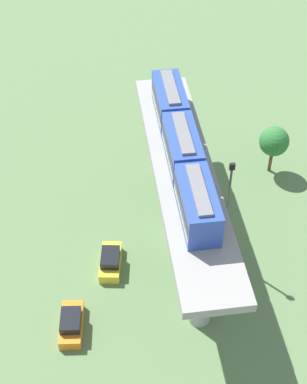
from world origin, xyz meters
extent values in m
plane|color=#5B7A4C|center=(0.00, 0.00, 0.00)|extent=(120.00, 120.00, 0.00)
cylinder|color=#999691|center=(0.00, -9.38, 3.91)|extent=(1.90, 1.90, 7.82)
cylinder|color=#999691|center=(0.00, 0.00, 3.91)|extent=(1.90, 1.90, 7.82)
cylinder|color=#999691|center=(0.00, 9.38, 3.91)|extent=(1.90, 1.90, 7.82)
cube|color=#999691|center=(0.00, 0.00, 8.22)|extent=(5.20, 28.85, 0.80)
cube|color=#2D4CA5|center=(0.00, -8.10, 10.12)|extent=(2.60, 6.60, 3.00)
cube|color=black|center=(0.00, -8.10, 10.37)|extent=(2.64, 6.07, 0.70)
cube|color=yellow|center=(0.00, -8.10, 9.37)|extent=(2.64, 6.34, 0.24)
cube|color=slate|center=(0.00, -8.10, 11.74)|extent=(1.10, 5.61, 0.24)
cube|color=#2D4CA5|center=(0.00, -1.15, 10.12)|extent=(2.60, 6.60, 3.00)
cube|color=black|center=(0.00, -1.15, 10.37)|extent=(2.64, 6.07, 0.70)
cube|color=yellow|center=(0.00, -1.15, 9.37)|extent=(2.64, 6.34, 0.24)
cube|color=slate|center=(0.00, -1.15, 11.74)|extent=(1.10, 5.61, 0.24)
cube|color=#2D4CA5|center=(0.00, 5.80, 10.12)|extent=(2.60, 6.60, 3.00)
cube|color=black|center=(0.00, 5.80, 10.37)|extent=(2.64, 6.07, 0.70)
cube|color=yellow|center=(0.00, 5.80, 9.37)|extent=(2.64, 6.34, 0.24)
cube|color=slate|center=(0.00, 5.80, 11.74)|extent=(1.10, 5.61, 0.24)
cube|color=yellow|center=(6.99, 2.73, 0.50)|extent=(2.43, 4.43, 1.00)
cube|color=black|center=(6.99, 2.88, 1.38)|extent=(1.98, 2.53, 0.76)
cube|color=orange|center=(10.72, 8.92, 0.50)|extent=(2.22, 4.36, 1.00)
cube|color=black|center=(10.72, 9.07, 1.38)|extent=(1.87, 2.46, 0.76)
cylinder|color=brown|center=(-11.14, -8.21, 1.59)|extent=(0.36, 0.36, 3.18)
sphere|color=#2D7233|center=(-11.14, -8.21, 4.04)|extent=(3.14, 3.14, 3.14)
cylinder|color=#4C4C51|center=(-3.40, 2.69, 5.31)|extent=(0.20, 0.20, 10.62)
cube|color=black|center=(-3.40, 2.69, 10.92)|extent=(0.44, 0.28, 0.60)
camera|label=1|loc=(7.45, 35.76, 40.95)|focal=52.86mm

